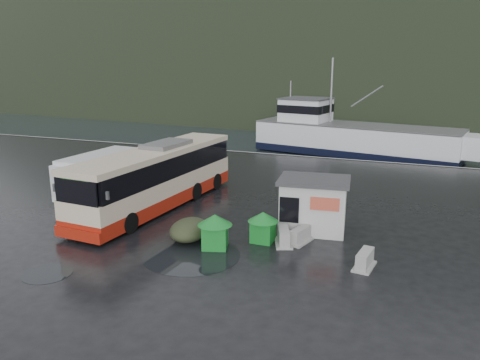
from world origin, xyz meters
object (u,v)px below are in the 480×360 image
at_px(coach_bus, 159,206).
at_px(fishing_trawler, 355,142).
at_px(waste_bin_right, 263,241).
at_px(dome_tent, 190,239).
at_px(waste_bin_left, 215,247).
at_px(jersey_barrier_a, 364,267).
at_px(white_van, 102,194).
at_px(ticket_kiosk, 312,230).
at_px(jersey_barrier_b, 283,244).
at_px(jersey_barrier_c, 300,242).

relative_size(coach_bus, fishing_trawler, 0.52).
height_order(waste_bin_right, dome_tent, waste_bin_right).
xyz_separation_m(waste_bin_left, jersey_barrier_a, (6.73, 0.26, 0.00)).
distance_m(coach_bus, white_van, 4.99).
xyz_separation_m(ticket_kiosk, jersey_barrier_a, (3.01, -3.65, 0.00)).
bearing_deg(dome_tent, waste_bin_right, 16.91).
relative_size(jersey_barrier_a, jersey_barrier_b, 0.95).
bearing_deg(ticket_kiosk, white_van, 166.34).
height_order(waste_bin_left, waste_bin_right, waste_bin_left).
height_order(dome_tent, jersey_barrier_a, dome_tent).
xyz_separation_m(waste_bin_left, jersey_barrier_b, (2.84, 1.57, 0.00)).
xyz_separation_m(waste_bin_left, fishing_trawler, (2.05, 32.16, 0.00)).
height_order(coach_bus, ticket_kiosk, coach_bus).
relative_size(waste_bin_right, ticket_kiosk, 0.42).
bearing_deg(white_van, waste_bin_left, -25.51).
relative_size(white_van, waste_bin_left, 3.99).
relative_size(ticket_kiosk, jersey_barrier_a, 2.40).
distance_m(white_van, fishing_trawler, 29.42).
bearing_deg(jersey_barrier_a, waste_bin_right, 165.37).
distance_m(jersey_barrier_b, jersey_barrier_c, 0.82).
height_order(waste_bin_left, jersey_barrier_a, waste_bin_left).
bearing_deg(waste_bin_right, ticket_kiosk, 51.35).
bearing_deg(coach_bus, waste_bin_right, -17.95).
relative_size(coach_bus, ticket_kiosk, 3.78).
bearing_deg(white_van, dome_tent, -27.17).
height_order(ticket_kiosk, jersey_barrier_c, ticket_kiosk).
bearing_deg(jersey_barrier_b, fishing_trawler, 91.48).
bearing_deg(ticket_kiosk, waste_bin_right, -135.58).
xyz_separation_m(coach_bus, waste_bin_left, (5.74, -4.59, 0.00)).
relative_size(waste_bin_right, jersey_barrier_b, 0.96).
height_order(ticket_kiosk, fishing_trawler, fishing_trawler).
distance_m(ticket_kiosk, jersey_barrier_c, 1.89).
xyz_separation_m(white_van, waste_bin_right, (12.45, -4.06, 0.00)).
height_order(waste_bin_right, ticket_kiosk, ticket_kiosk).
distance_m(dome_tent, jersey_barrier_c, 5.34).
relative_size(ticket_kiosk, jersey_barrier_c, 2.41).
height_order(white_van, fishing_trawler, fishing_trawler).
distance_m(dome_tent, fishing_trawler, 31.86).
xyz_separation_m(white_van, jersey_barrier_a, (17.36, -5.34, 0.00)).
xyz_separation_m(dome_tent, ticket_kiosk, (5.31, 3.41, 0.00)).
bearing_deg(jersey_barrier_a, white_van, 162.89).
xyz_separation_m(waste_bin_right, dome_tent, (-3.42, -1.04, 0.00)).
distance_m(waste_bin_left, jersey_barrier_c, 4.06).
bearing_deg(coach_bus, jersey_barrier_b, -15.41).
distance_m(waste_bin_left, jersey_barrier_a, 6.74).
bearing_deg(ticket_kiosk, jersey_barrier_a, -57.36).
bearing_deg(waste_bin_left, fishing_trawler, 86.36).
xyz_separation_m(white_van, fishing_trawler, (12.67, 26.55, 0.00)).
relative_size(jersey_barrier_c, fishing_trawler, 0.06).
bearing_deg(waste_bin_right, jersey_barrier_b, 1.45).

